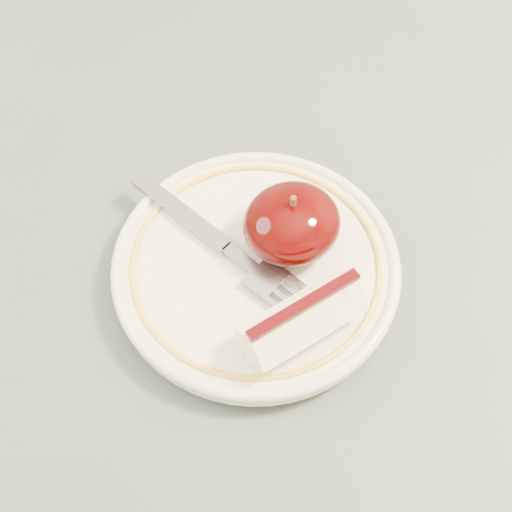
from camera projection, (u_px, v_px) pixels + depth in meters
table at (215, 411)px, 0.54m from camera, size 0.90×0.90×0.75m
plate at (256, 267)px, 0.49m from camera, size 0.20×0.20×0.02m
apple_half at (292, 223)px, 0.48m from camera, size 0.07×0.06×0.05m
apple_wedge at (302, 318)px, 0.45m from camera, size 0.08×0.04×0.04m
fork at (228, 249)px, 0.49m from camera, size 0.06×0.17×0.00m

